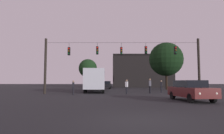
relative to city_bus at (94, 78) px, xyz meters
name	(u,v)px	position (x,y,z in m)	size (l,w,h in m)	color
ground_plane	(119,90)	(3.62, 3.63, -1.87)	(168.00, 168.00, 0.00)	black
overhead_signal_span	(121,61)	(3.61, -5.16, 2.02)	(18.39, 0.44, 6.53)	black
city_bus	(94,78)	(0.00, 0.00, 0.00)	(3.12, 11.12, 3.00)	#B7BCC6
car_near_right	(190,90)	(8.27, -13.48, -1.07)	(2.29, 4.48, 1.52)	#511919
car_far_left	(105,85)	(1.26, 10.89, -1.07)	(2.11, 4.44, 1.52)	black
pedestrian_crossing_left	(126,86)	(4.10, -5.69, -0.94)	(0.36, 0.42, 1.65)	black
pedestrian_crossing_center	(149,85)	(7.06, -4.15, -0.84)	(0.26, 0.37, 1.79)	black
pedestrian_crossing_right	(160,86)	(8.63, -3.39, -0.98)	(0.34, 0.42, 1.58)	black
pedestrian_near_bus	(72,87)	(-1.77, -6.91, -1.01)	(0.31, 0.40, 1.54)	black
corner_building	(140,71)	(10.09, 22.94, 2.19)	(14.85, 8.98, 8.11)	black
tree_left_silhouette	(165,59)	(12.02, 6.32, 3.50)	(5.96, 5.96, 8.35)	black
tree_behind_building	(87,68)	(-3.68, 21.12, 2.91)	(4.62, 4.62, 7.09)	black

